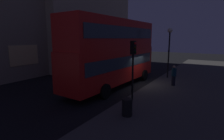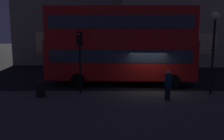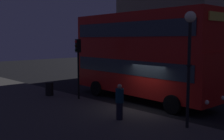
# 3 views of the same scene
# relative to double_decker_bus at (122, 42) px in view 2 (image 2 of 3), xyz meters

# --- Properties ---
(ground_plane) EXTENTS (80.00, 80.00, 0.00)m
(ground_plane) POSITION_rel_double_decker_bus_xyz_m (1.82, -1.52, -3.13)
(ground_plane) COLOR black
(sidewalk_slab) EXTENTS (44.00, 8.20, 0.12)m
(sidewalk_slab) POSITION_rel_double_decker_bus_xyz_m (1.82, -6.53, -3.07)
(sidewalk_slab) COLOR #423F3D
(sidewalk_slab) RESTS_ON ground
(double_decker_bus) EXTENTS (10.88, 3.15, 5.64)m
(double_decker_bus) POSITION_rel_double_decker_bus_xyz_m (0.00, 0.00, 0.00)
(double_decker_bus) COLOR red
(double_decker_bus) RESTS_ON ground
(traffic_light_near_kerb) EXTENTS (0.36, 0.38, 3.87)m
(traffic_light_near_kerb) POSITION_rel_double_decker_bus_xyz_m (-2.59, -3.01, -0.23)
(traffic_light_near_kerb) COLOR black
(traffic_light_near_kerb) RESTS_ON sidewalk_slab
(street_lamp) EXTENTS (0.48, 0.48, 5.04)m
(street_lamp) POSITION_rel_double_decker_bus_xyz_m (5.53, -3.20, 0.65)
(street_lamp) COLOR black
(street_lamp) RESTS_ON sidewalk_slab
(pedestrian) EXTENTS (0.40, 0.40, 1.74)m
(pedestrian) POSITION_rel_double_decker_bus_xyz_m (2.60, -4.45, -2.13)
(pedestrian) COLOR black
(pedestrian) RESTS_ON sidewalk_slab
(litter_bin) EXTENTS (0.55, 0.55, 0.92)m
(litter_bin) POSITION_rel_double_decker_bus_xyz_m (-4.88, -3.79, -2.55)
(litter_bin) COLOR black
(litter_bin) RESTS_ON sidewalk_slab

